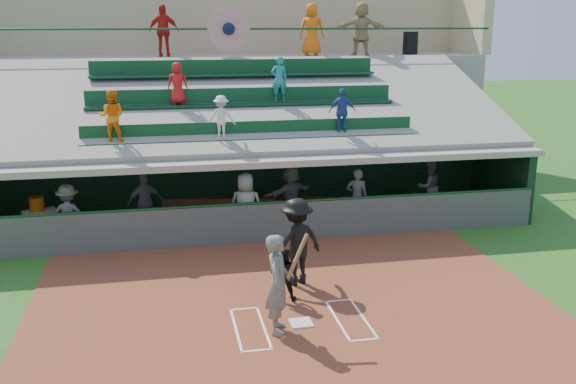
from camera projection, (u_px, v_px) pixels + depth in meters
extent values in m
plane|color=#225417|center=(301.00, 324.00, 12.76)|extent=(100.00, 100.00, 0.00)
cube|color=brown|center=(296.00, 313.00, 13.24)|extent=(11.00, 9.00, 0.02)
cube|color=silver|center=(301.00, 323.00, 12.76)|extent=(0.43, 0.43, 0.03)
cube|color=white|center=(264.00, 327.00, 12.62)|extent=(0.05, 1.80, 0.01)
cube|color=white|center=(337.00, 320.00, 12.90)|extent=(0.05, 1.80, 0.01)
cube|color=white|center=(236.00, 329.00, 12.51)|extent=(0.05, 1.80, 0.01)
cube|color=white|center=(363.00, 318.00, 13.01)|extent=(0.05, 1.80, 0.01)
cube|color=white|center=(244.00, 309.00, 13.42)|extent=(0.60, 0.05, 0.01)
cube|color=silver|center=(338.00, 301.00, 13.81)|extent=(0.60, 0.05, 0.01)
cube|color=white|center=(257.00, 350.00, 11.71)|extent=(0.60, 0.05, 0.01)
cube|color=silver|center=(364.00, 340.00, 12.10)|extent=(0.60, 0.05, 0.01)
cube|color=gray|center=(252.00, 223.00, 19.16)|extent=(16.00, 3.50, 0.04)
cube|color=gray|center=(226.00, 116.00, 24.97)|extent=(20.00, 3.00, 4.60)
cube|color=#4B504B|center=(261.00, 223.00, 17.36)|extent=(16.00, 0.06, 1.10)
cylinder|color=#133B1F|center=(261.00, 203.00, 17.22)|extent=(16.00, 0.08, 0.08)
cube|color=black|center=(244.00, 175.00, 20.54)|extent=(16.00, 0.25, 2.20)
cube|color=black|center=(500.00, 176.00, 20.40)|extent=(0.25, 3.50, 2.20)
cube|color=gray|center=(251.00, 151.00, 18.60)|extent=(16.40, 3.90, 0.18)
cube|color=gray|center=(237.00, 162.00, 22.18)|extent=(16.40, 3.50, 2.30)
cube|color=gray|center=(231.00, 122.00, 23.45)|extent=(16.40, 0.30, 4.60)
cube|color=gray|center=(242.00, 101.00, 20.03)|extent=(16.40, 6.51, 2.37)
cube|color=#0C371B|center=(254.00, 139.00, 17.96)|extent=(9.40, 0.42, 0.08)
cube|color=#0D3B1D|center=(252.00, 129.00, 18.08)|extent=(9.40, 0.06, 0.45)
cube|color=#0C341B|center=(244.00, 104.00, 19.57)|extent=(9.40, 0.42, 0.08)
cube|color=#0D3D22|center=(243.00, 95.00, 19.69)|extent=(9.40, 0.06, 0.45)
cube|color=#0C3822|center=(236.00, 75.00, 21.18)|extent=(9.40, 0.42, 0.08)
cube|color=#0D3C1E|center=(235.00, 66.00, 21.30)|extent=(9.40, 0.06, 0.45)
imported|color=orange|center=(112.00, 116.00, 17.14)|extent=(0.75, 0.62, 1.41)
imported|color=silver|center=(221.00, 117.00, 17.72)|extent=(0.85, 0.62, 1.19)
imported|color=navy|center=(342.00, 111.00, 18.37)|extent=(0.81, 0.43, 1.32)
imported|color=#B61415|center=(178.00, 83.00, 19.12)|extent=(0.61, 0.40, 1.25)
imported|color=#1B7C7C|center=(279.00, 79.00, 19.69)|extent=(0.51, 0.34, 1.38)
cylinder|color=#143E21|center=(229.00, 29.00, 22.70)|extent=(20.00, 0.07, 0.07)
cylinder|color=#B31921|center=(229.00, 29.00, 22.68)|extent=(1.50, 0.06, 1.50)
sphere|color=#0D1636|center=(229.00, 29.00, 22.65)|extent=(0.44, 0.44, 0.44)
cube|color=tan|center=(220.00, 13.00, 25.39)|extent=(20.00, 0.40, 3.20)
cube|color=tan|center=(471.00, 13.00, 25.88)|extent=(0.40, 3.00, 3.20)
imported|color=#535550|center=(278.00, 284.00, 12.21)|extent=(0.63, 0.81, 1.97)
cylinder|color=brown|center=(298.00, 256.00, 11.98)|extent=(0.56, 0.54, 0.75)
sphere|color=brown|center=(285.00, 271.00, 12.17)|extent=(0.10, 0.10, 0.10)
imported|color=black|center=(283.00, 274.00, 13.72)|extent=(0.62, 0.51, 1.16)
imported|color=black|center=(296.00, 242.00, 14.48)|extent=(1.49, 1.18, 2.02)
cube|color=brown|center=(249.00, 204.00, 20.31)|extent=(14.00, 3.42, 0.43)
cube|color=white|center=(41.00, 225.00, 17.66)|extent=(1.05, 0.92, 0.77)
cylinder|color=#D5590C|center=(37.00, 204.00, 17.57)|extent=(0.39, 0.39, 0.39)
imported|color=#555752|center=(69.00, 215.00, 17.03)|extent=(1.14, 0.74, 1.66)
imported|color=#555853|center=(145.00, 203.00, 18.07)|extent=(1.08, 0.64, 1.73)
imported|color=#5E615C|center=(246.00, 206.00, 17.43)|extent=(1.05, 0.83, 1.88)
imported|color=#565954|center=(291.00, 195.00, 18.70)|extent=(1.74, 1.25, 1.82)
imported|color=#52544F|center=(357.00, 197.00, 18.69)|extent=(0.73, 0.60, 1.70)
imported|color=#51534E|center=(429.00, 186.00, 20.01)|extent=(0.89, 0.74, 1.65)
cylinder|color=black|center=(410.00, 43.00, 25.14)|extent=(0.58, 0.58, 0.87)
imported|color=red|center=(164.00, 31.00, 23.29)|extent=(1.13, 0.57, 1.86)
imported|color=#E95F0D|center=(312.00, 30.00, 23.97)|extent=(1.09, 0.89, 1.92)
imported|color=tan|center=(361.00, 29.00, 24.28)|extent=(1.92, 0.97, 1.98)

